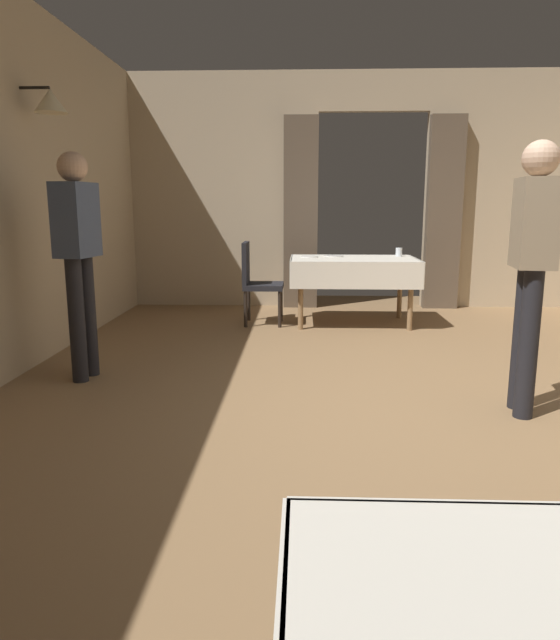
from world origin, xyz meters
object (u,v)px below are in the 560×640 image
at_px(dining_table_mid, 353,267).
at_px(glass_mid_b, 399,252).
at_px(person_waiter_by_doorway, 532,256).
at_px(person_diner_standing_aside, 78,247).
at_px(plate_mid_a, 334,256).
at_px(plate_mid_c, 310,257).
at_px(chair_mid_left, 256,279).

relative_size(dining_table_mid, glass_mid_b, 14.11).
distance_m(dining_table_mid, glass_mid_b, 0.61).
height_order(dining_table_mid, person_waiter_by_doorway, person_waiter_by_doorway).
bearing_deg(person_diner_standing_aside, plate_mid_a, 49.63).
bearing_deg(plate_mid_c, dining_table_mid, -10.67).
xyz_separation_m(dining_table_mid, chair_mid_left, (-1.09, -0.06, -0.14)).
bearing_deg(dining_table_mid, chair_mid_left, -176.71).
relative_size(dining_table_mid, chair_mid_left, 1.53).
distance_m(chair_mid_left, person_waiter_by_doorway, 3.45).
bearing_deg(chair_mid_left, plate_mid_a, 16.42).
height_order(plate_mid_a, person_waiter_by_doorway, person_waiter_by_doorway).
relative_size(dining_table_mid, plate_mid_a, 6.25).
height_order(plate_mid_a, person_diner_standing_aside, person_diner_standing_aside).
bearing_deg(dining_table_mid, plate_mid_a, 137.15).
height_order(plate_mid_c, person_diner_standing_aside, person_diner_standing_aside).
distance_m(dining_table_mid, person_diner_standing_aside, 3.19).
height_order(plate_mid_c, person_waiter_by_doorway, person_waiter_by_doorway).
bearing_deg(person_waiter_by_doorway, glass_mid_b, 95.77).
bearing_deg(person_diner_standing_aside, dining_table_mid, 44.39).
bearing_deg(glass_mid_b, chair_mid_left, -169.65).
xyz_separation_m(plate_mid_a, glass_mid_b, (0.75, 0.04, 0.04)).
xyz_separation_m(dining_table_mid, person_diner_standing_aside, (-2.27, -2.22, 0.37)).
xyz_separation_m(chair_mid_left, person_diner_standing_aside, (-1.17, -2.16, 0.51)).
distance_m(dining_table_mid, plate_mid_c, 0.51).
distance_m(plate_mid_a, glass_mid_b, 0.76).
height_order(dining_table_mid, chair_mid_left, chair_mid_left).
xyz_separation_m(dining_table_mid, person_waiter_by_doorway, (0.86, -2.86, 0.37)).
relative_size(chair_mid_left, person_waiter_by_doorway, 0.54).
height_order(chair_mid_left, plate_mid_a, chair_mid_left).
distance_m(plate_mid_c, person_waiter_by_doorway, 3.26).
bearing_deg(dining_table_mid, plate_mid_c, 169.33).
distance_m(dining_table_mid, person_waiter_by_doorway, 3.01).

